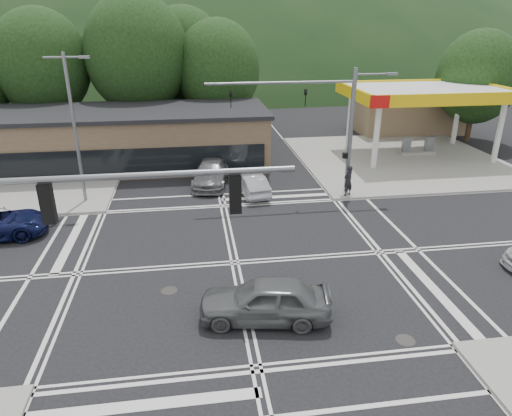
{
  "coord_description": "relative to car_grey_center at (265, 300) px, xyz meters",
  "views": [
    {
      "loc": [
        -1.72,
        -18.88,
        10.67
      ],
      "look_at": [
        1.48,
        3.2,
        1.4
      ],
      "focal_mm": 32.0,
      "sensor_mm": 36.0,
      "label": 1
    }
  ],
  "objects": [
    {
      "name": "car_queue_a",
      "position": [
        1.31,
        13.5,
        -0.17
      ],
      "size": [
        2.08,
        4.33,
        1.37
      ],
      "primitive_type": "imported",
      "rotation": [
        0.0,
        0.0,
        3.3
      ],
      "color": "#A7A9AE",
      "rests_on": "ground"
    },
    {
      "name": "ground",
      "position": [
        -0.71,
        4.5,
        -0.85
      ],
      "size": [
        120.0,
        120.0,
        0.0
      ],
      "primitive_type": "plane",
      "color": "black",
      "rests_on": "ground"
    },
    {
      "name": "tree_n_e",
      "position": [
        -2.71,
        32.5,
        6.29
      ],
      "size": [
        8.4,
        8.4,
        11.98
      ],
      "color": "#382619",
      "rests_on": "ground"
    },
    {
      "name": "tree_n_c",
      "position": [
        0.29,
        28.5,
        5.64
      ],
      "size": [
        7.6,
        7.6,
        10.87
      ],
      "color": "#382619",
      "rests_on": "ground"
    },
    {
      "name": "gas_station_canopy",
      "position": [
        16.28,
        20.49,
        4.19
      ],
      "size": [
        12.32,
        8.34,
        5.75
      ],
      "color": "silver",
      "rests_on": "ground"
    },
    {
      "name": "pedestrian",
      "position": [
        7.33,
        12.0,
        0.28
      ],
      "size": [
        0.86,
        0.77,
        1.97
      ],
      "primitive_type": "imported",
      "rotation": [
        0.0,
        0.0,
        3.69
      ],
      "color": "black",
      "rests_on": "sidewalk_ne"
    },
    {
      "name": "streetlight_nw",
      "position": [
        -9.15,
        13.5,
        4.2
      ],
      "size": [
        2.5,
        0.25,
        9.0
      ],
      "color": "slate",
      "rests_on": "ground"
    },
    {
      "name": "tree_n_b",
      "position": [
        -6.71,
        28.5,
        6.94
      ],
      "size": [
        9.0,
        9.0,
        12.98
      ],
      "color": "#382619",
      "rests_on": "ground"
    },
    {
      "name": "signal_mast_sw",
      "position": [
        -7.1,
        -3.7,
        4.27
      ],
      "size": [
        9.14,
        0.28,
        8.0
      ],
      "color": "slate",
      "rests_on": "ground"
    },
    {
      "name": "convenience_store",
      "position": [
        19.29,
        29.5,
        1.05
      ],
      "size": [
        10.0,
        6.0,
        3.8
      ],
      "primitive_type": "cube",
      "color": "#846B4F",
      "rests_on": "ground"
    },
    {
      "name": "signal_mast_ne",
      "position": [
        6.23,
        12.7,
        4.22
      ],
      "size": [
        11.65,
        0.3,
        8.0
      ],
      "color": "slate",
      "rests_on": "ground"
    },
    {
      "name": "car_northbound",
      "position": [
        -1.21,
        15.83,
        -0.06
      ],
      "size": [
        3.08,
        5.75,
        1.59
      ],
      "primitive_type": "imported",
      "rotation": [
        0.0,
        0.0,
        -0.16
      ],
      "color": "slate",
      "rests_on": "ground"
    },
    {
      "name": "hill_north",
      "position": [
        -0.71,
        94.5,
        -0.85
      ],
      "size": [
        252.0,
        126.0,
        140.0
      ],
      "primitive_type": "ellipsoid",
      "color": "#183417",
      "rests_on": "ground"
    },
    {
      "name": "tree_n_a",
      "position": [
        -14.71,
        28.5,
        6.29
      ],
      "size": [
        8.0,
        8.0,
        11.75
      ],
      "color": "#382619",
      "rests_on": "ground"
    },
    {
      "name": "sidewalk_nw",
      "position": [
        -15.71,
        19.5,
        -0.78
      ],
      "size": [
        16.0,
        16.0,
        0.15
      ],
      "primitive_type": "cube",
      "color": "gray",
      "rests_on": "ground"
    },
    {
      "name": "commercial_row",
      "position": [
        -8.71,
        21.5,
        1.15
      ],
      "size": [
        24.0,
        8.0,
        4.0
      ],
      "primitive_type": "cube",
      "color": "brown",
      "rests_on": "ground"
    },
    {
      "name": "sidewalk_ne",
      "position": [
        14.29,
        19.5,
        -0.78
      ],
      "size": [
        16.0,
        16.0,
        0.15
      ],
      "primitive_type": "cube",
      "color": "gray",
      "rests_on": "ground"
    },
    {
      "name": "tree_ne",
      "position": [
        23.29,
        24.5,
        4.99
      ],
      "size": [
        7.2,
        7.2,
        9.99
      ],
      "color": "#382619",
      "rests_on": "ground"
    },
    {
      "name": "car_queue_b",
      "position": [
        0.78,
        22.96,
        -0.17
      ],
      "size": [
        1.86,
        4.07,
        1.35
      ],
      "primitive_type": "imported",
      "rotation": [
        0.0,
        0.0,
        3.21
      ],
      "color": "white",
      "rests_on": "ground"
    },
    {
      "name": "car_grey_center",
      "position": [
        0.0,
        0.0,
        0.0
      ],
      "size": [
        5.25,
        2.79,
        1.7
      ],
      "primitive_type": "imported",
      "rotation": [
        0.0,
        0.0,
        -1.73
      ],
      "color": "#595C5D",
      "rests_on": "ground"
    }
  ]
}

